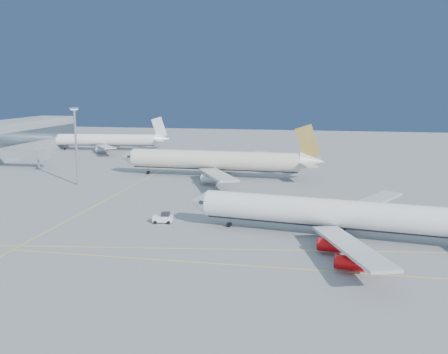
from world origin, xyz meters
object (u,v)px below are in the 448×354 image
(airliner_etihad, at_px, (218,161))
(pushback_tug, at_px, (163,218))
(airliner_third, at_px, (108,140))
(light_mast, at_px, (76,140))
(airliner_virgin, at_px, (341,214))

(airliner_etihad, height_order, pushback_tug, airliner_etihad)
(airliner_etihad, distance_m, pushback_tug, 57.87)
(airliner_third, distance_m, light_mast, 85.03)
(airliner_third, bearing_deg, light_mast, -79.94)
(airliner_virgin, bearing_deg, light_mast, 160.79)
(light_mast, bearing_deg, pushback_tug, -43.09)
(pushback_tug, bearing_deg, airliner_third, 113.24)
(airliner_virgin, xyz_separation_m, airliner_third, (-102.52, 121.02, -0.02))
(pushback_tug, relative_size, light_mast, 0.19)
(airliner_third, height_order, pushback_tug, airliner_third)
(airliner_etihad, height_order, airliner_third, airliner_etihad)
(pushback_tug, bearing_deg, airliner_virgin, -11.58)
(pushback_tug, distance_m, light_mast, 54.79)
(airliner_virgin, relative_size, pushback_tug, 14.56)
(airliner_third, xyz_separation_m, light_mast, (25.44, -80.62, 9.13))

